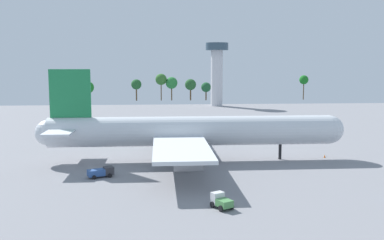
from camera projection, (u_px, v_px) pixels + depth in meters
name	position (u px, v px, depth m)	size (l,w,h in m)	color
ground_plane	(192.00, 161.00, 101.50)	(284.84, 284.84, 0.00)	gray
cargo_airplane	(191.00, 131.00, 100.61)	(71.21, 57.50, 21.17)	silver
pushback_tractor	(101.00, 172.00, 86.56)	(5.42, 3.77, 1.96)	#333338
catering_truck	(221.00, 201.00, 67.92)	(3.58, 4.08, 2.31)	silver
safety_cone_nose	(325.00, 156.00, 104.82)	(0.48, 0.48, 0.69)	orange
control_tower	(217.00, 68.00, 231.98)	(11.96, 11.96, 33.42)	silver
tree_line_backdrop	(156.00, 84.00, 267.25)	(152.83, 7.27, 16.42)	#51381E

